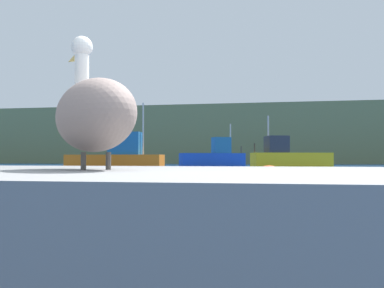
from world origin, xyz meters
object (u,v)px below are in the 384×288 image
(fishing_boat_yellow, at_px, (288,158))
(mooring_buoy, at_px, (269,183))
(fishing_boat_blue, at_px, (214,157))
(fishing_boat_orange, at_px, (118,156))
(pelican, at_px, (94,113))

(fishing_boat_yellow, relative_size, mooring_buoy, 8.52)
(mooring_buoy, bearing_deg, fishing_boat_blue, 100.27)
(fishing_boat_orange, xyz_separation_m, mooring_buoy, (12.51, -25.07, -0.63))
(mooring_buoy, bearing_deg, pelican, -96.50)
(pelican, distance_m, fishing_boat_blue, 41.14)
(fishing_boat_blue, distance_m, mooring_buoy, 34.45)
(fishing_boat_blue, bearing_deg, pelican, -108.27)
(pelican, height_order, mooring_buoy, pelican)
(fishing_boat_yellow, bearing_deg, fishing_boat_blue, -68.07)
(fishing_boat_yellow, bearing_deg, fishing_boat_orange, -15.33)
(fishing_boat_yellow, xyz_separation_m, fishing_boat_blue, (-6.84, 8.31, 0.08))
(pelican, distance_m, fishing_boat_yellow, 32.52)
(mooring_buoy, bearing_deg, fishing_boat_yellow, 88.43)
(fishing_boat_orange, bearing_deg, fishing_boat_yellow, -1.41)
(pelican, xyz_separation_m, mooring_buoy, (0.79, 6.90, -0.76))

